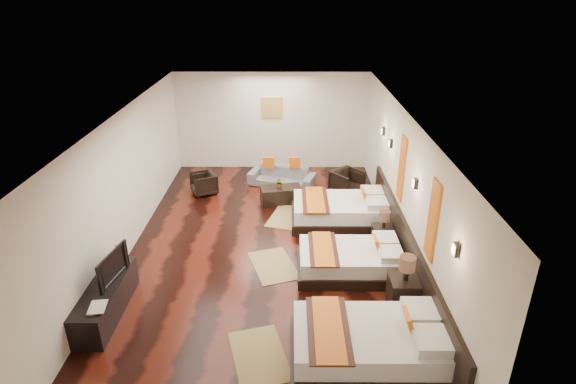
{
  "coord_description": "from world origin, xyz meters",
  "views": [
    {
      "loc": [
        0.54,
        -8.25,
        5.05
      ],
      "look_at": [
        0.48,
        0.48,
        1.1
      ],
      "focal_mm": 29.03,
      "sensor_mm": 36.0,
      "label": 1
    }
  ],
  "objects_px": {
    "bed_near": "(371,344)",
    "bed_mid": "(352,260)",
    "armchair_left": "(204,183)",
    "coffee_table": "(281,195)",
    "bed_far": "(341,211)",
    "sofa": "(282,177)",
    "armchair_right": "(347,182)",
    "tv": "(108,266)",
    "tv_console": "(106,300)",
    "figurine": "(118,253)",
    "table_plant": "(280,182)",
    "nightstand_a": "(404,290)",
    "nightstand_b": "(383,235)",
    "book": "(89,308)"
  },
  "relations": [
    {
      "from": "bed_near",
      "to": "nightstand_b",
      "type": "height_order",
      "value": "bed_near"
    },
    {
      "from": "bed_near",
      "to": "table_plant",
      "type": "distance_m",
      "value": 5.58
    },
    {
      "from": "bed_mid",
      "to": "tv",
      "type": "xyz_separation_m",
      "value": [
        -4.15,
        -1.05,
        0.55
      ]
    },
    {
      "from": "bed_mid",
      "to": "tv",
      "type": "distance_m",
      "value": 4.31
    },
    {
      "from": "tv",
      "to": "armchair_left",
      "type": "bearing_deg",
      "value": 1.0
    },
    {
      "from": "tv",
      "to": "armchair_left",
      "type": "xyz_separation_m",
      "value": [
        0.73,
        4.64,
        -0.52
      ]
    },
    {
      "from": "bed_mid",
      "to": "book",
      "type": "distance_m",
      "value": 4.59
    },
    {
      "from": "tv_console",
      "to": "armchair_left",
      "type": "height_order",
      "value": "armchair_left"
    },
    {
      "from": "nightstand_a",
      "to": "figurine",
      "type": "distance_m",
      "value": 4.99
    },
    {
      "from": "nightstand_b",
      "to": "armchair_right",
      "type": "bearing_deg",
      "value": 99.51
    },
    {
      "from": "bed_near",
      "to": "tv_console",
      "type": "distance_m",
      "value": 4.32
    },
    {
      "from": "sofa",
      "to": "coffee_table",
      "type": "bearing_deg",
      "value": -72.22
    },
    {
      "from": "bed_far",
      "to": "armchair_left",
      "type": "xyz_separation_m",
      "value": [
        -3.42,
        1.57,
        -0.01
      ]
    },
    {
      "from": "tv",
      "to": "bed_near",
      "type": "bearing_deg",
      "value": -96.52
    },
    {
      "from": "bed_far",
      "to": "sofa",
      "type": "height_order",
      "value": "bed_far"
    },
    {
      "from": "bed_mid",
      "to": "bed_far",
      "type": "xyz_separation_m",
      "value": [
        0.0,
        2.03,
        0.03
      ]
    },
    {
      "from": "bed_near",
      "to": "bed_far",
      "type": "xyz_separation_m",
      "value": [
        -0.0,
        4.3,
        -0.01
      ]
    },
    {
      "from": "figurine",
      "to": "nightstand_a",
      "type": "bearing_deg",
      "value": -6.35
    },
    {
      "from": "armchair_left",
      "to": "coffee_table",
      "type": "relative_size",
      "value": 0.62
    },
    {
      "from": "bed_near",
      "to": "figurine",
      "type": "distance_m",
      "value": 4.58
    },
    {
      "from": "bed_near",
      "to": "bed_mid",
      "type": "bearing_deg",
      "value": 90.09
    },
    {
      "from": "armchair_right",
      "to": "bed_far",
      "type": "bearing_deg",
      "value": -141.08
    },
    {
      "from": "coffee_table",
      "to": "figurine",
      "type": "bearing_deg",
      "value": -127.97
    },
    {
      "from": "bed_far",
      "to": "nightstand_a",
      "type": "xyz_separation_m",
      "value": [
        0.75,
        -3.07,
        0.06
      ]
    },
    {
      "from": "nightstand_a",
      "to": "nightstand_b",
      "type": "relative_size",
      "value": 1.2
    },
    {
      "from": "bed_near",
      "to": "bed_far",
      "type": "relative_size",
      "value": 1.03
    },
    {
      "from": "bed_near",
      "to": "book",
      "type": "relative_size",
      "value": 6.69
    },
    {
      "from": "tv",
      "to": "sofa",
      "type": "bearing_deg",
      "value": -17.97
    },
    {
      "from": "figurine",
      "to": "table_plant",
      "type": "relative_size",
      "value": 1.21
    },
    {
      "from": "nightstand_a",
      "to": "tv_console",
      "type": "height_order",
      "value": "nightstand_a"
    },
    {
      "from": "armchair_right",
      "to": "tv",
      "type": "bearing_deg",
      "value": -173.96
    },
    {
      "from": "tv_console",
      "to": "sofa",
      "type": "distance_m",
      "value": 6.07
    },
    {
      "from": "nightstand_a",
      "to": "figurine",
      "type": "bearing_deg",
      "value": 173.65
    },
    {
      "from": "armchair_left",
      "to": "table_plant",
      "type": "bearing_deg",
      "value": 51.33
    },
    {
      "from": "nightstand_b",
      "to": "table_plant",
      "type": "distance_m",
      "value": 3.1
    },
    {
      "from": "nightstand_b",
      "to": "book",
      "type": "distance_m",
      "value": 5.67
    },
    {
      "from": "bed_far",
      "to": "bed_mid",
      "type": "bearing_deg",
      "value": -90.08
    },
    {
      "from": "bed_near",
      "to": "armchair_left",
      "type": "bearing_deg",
      "value": 120.21
    },
    {
      "from": "nightstand_b",
      "to": "tv_console",
      "type": "bearing_deg",
      "value": -156.3
    },
    {
      "from": "bed_far",
      "to": "armchair_left",
      "type": "relative_size",
      "value": 3.55
    },
    {
      "from": "bed_near",
      "to": "bed_far",
      "type": "height_order",
      "value": "bed_near"
    },
    {
      "from": "armchair_left",
      "to": "table_plant",
      "type": "distance_m",
      "value": 2.06
    },
    {
      "from": "nightstand_a",
      "to": "tv",
      "type": "height_order",
      "value": "tv"
    },
    {
      "from": "bed_near",
      "to": "nightstand_a",
      "type": "height_order",
      "value": "nightstand_a"
    },
    {
      "from": "figurine",
      "to": "coffee_table",
      "type": "relative_size",
      "value": 0.31
    },
    {
      "from": "figurine",
      "to": "armchair_left",
      "type": "height_order",
      "value": "figurine"
    },
    {
      "from": "bed_far",
      "to": "tv",
      "type": "bearing_deg",
      "value": -143.46
    },
    {
      "from": "bed_near",
      "to": "tv",
      "type": "bearing_deg",
      "value": 163.54
    },
    {
      "from": "bed_far",
      "to": "armchair_left",
      "type": "height_order",
      "value": "bed_far"
    },
    {
      "from": "bed_near",
      "to": "bed_mid",
      "type": "height_order",
      "value": "bed_near"
    }
  ]
}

